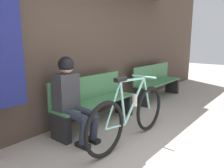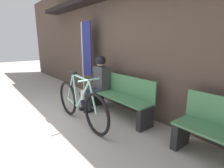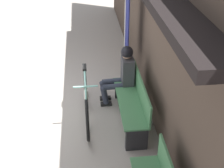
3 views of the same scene
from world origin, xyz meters
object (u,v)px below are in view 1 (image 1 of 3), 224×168
park_bench_near (95,103)px  banner_pole (1,59)px  person_seated (71,93)px  bicycle (130,115)px  park_bench_far (157,83)px

park_bench_near → banner_pole: 1.67m
person_seated → banner_pole: (-0.84, 0.19, 0.53)m
bicycle → banner_pole: 1.79m
bicycle → person_seated: 0.90m
park_bench_far → person_seated: bearing=-177.6°
person_seated → park_bench_far: size_ratio=0.71×
park_bench_near → person_seated: size_ratio=1.35×
bicycle → banner_pole: banner_pole is taller
person_seated → banner_pole: banner_pole is taller
banner_pole → park_bench_far: bearing=-1.1°
park_bench_near → park_bench_far: same height
park_bench_far → banner_pole: banner_pole is taller
bicycle → person_seated: bearing=122.9°
park_bench_far → bicycle: bearing=-160.8°
bicycle → person_seated: (-0.46, 0.71, 0.30)m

